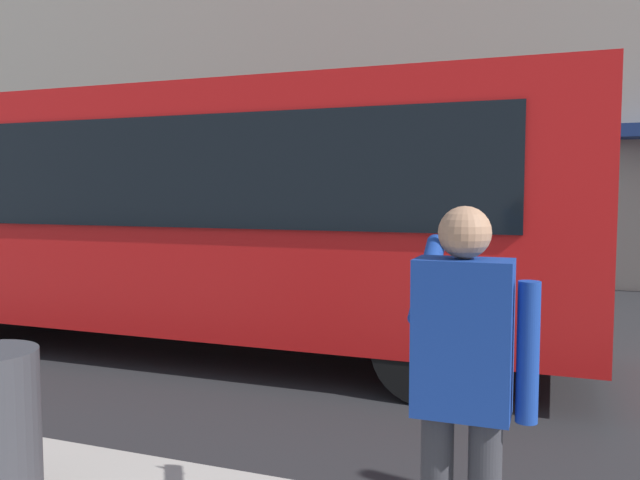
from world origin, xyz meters
TOP-DOWN VIEW (x-y plane):
  - ground_plane at (0.00, 0.00)m, footprint 60.00×60.00m
  - red_bus at (3.72, 0.27)m, footprint 9.05×2.54m
  - pedestrian_photographer at (0.01, 4.30)m, footprint 0.53×0.52m

SIDE VIEW (x-z plane):
  - ground_plane at x=0.00m, z-range 0.00..0.00m
  - pedestrian_photographer at x=0.01m, z-range 0.29..1.99m
  - red_bus at x=3.72m, z-range 0.14..3.22m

